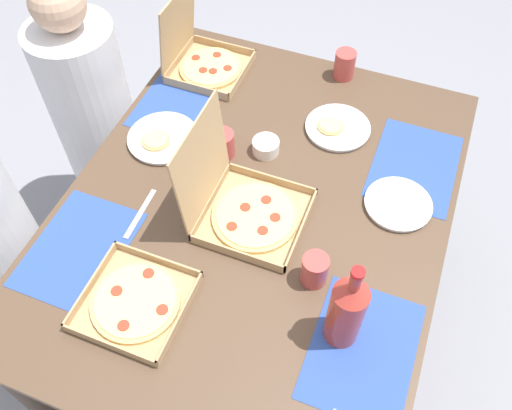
# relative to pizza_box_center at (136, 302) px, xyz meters

# --- Properties ---
(ground_plane) EXTENTS (6.00, 6.00, 0.00)m
(ground_plane) POSITION_rel_pizza_box_center_xyz_m (0.42, -0.18, -0.78)
(ground_plane) COLOR gray
(dining_table) EXTENTS (1.47, 1.14, 0.77)m
(dining_table) POSITION_rel_pizza_box_center_xyz_m (0.42, -0.18, -0.11)
(dining_table) COLOR #3F3328
(dining_table) RESTS_ON ground_plane
(placemat_near_left) EXTENTS (0.36, 0.26, 0.00)m
(placemat_near_left) POSITION_rel_pizza_box_center_xyz_m (0.09, -0.60, -0.01)
(placemat_near_left) COLOR #2D4C9E
(placemat_near_left) RESTS_ON dining_table
(placemat_near_right) EXTENTS (0.36, 0.26, 0.00)m
(placemat_near_right) POSITION_rel_pizza_box_center_xyz_m (0.76, -0.60, -0.01)
(placemat_near_right) COLOR #2D4C9E
(placemat_near_right) RESTS_ON dining_table
(placemat_far_left) EXTENTS (0.36, 0.26, 0.00)m
(placemat_far_left) POSITION_rel_pizza_box_center_xyz_m (0.09, 0.24, -0.01)
(placemat_far_left) COLOR #2D4C9E
(placemat_far_left) RESTS_ON dining_table
(placemat_far_right) EXTENTS (0.36, 0.26, 0.00)m
(placemat_far_right) POSITION_rel_pizza_box_center_xyz_m (0.76, 0.24, -0.01)
(placemat_far_right) COLOR #2D4C9E
(placemat_far_right) RESTS_ON dining_table
(pizza_box_center) EXTENTS (0.27, 0.27, 0.04)m
(pizza_box_center) POSITION_rel_pizza_box_center_xyz_m (0.00, 0.00, 0.00)
(pizza_box_center) COLOR tan
(pizza_box_center) RESTS_ON dining_table
(pizza_box_edge_far) EXTENTS (0.26, 0.27, 0.30)m
(pizza_box_edge_far) POSITION_rel_pizza_box_center_xyz_m (0.94, 0.23, 0.03)
(pizza_box_edge_far) COLOR tan
(pizza_box_edge_far) RESTS_ON dining_table
(pizza_box_corner_left) EXTENTS (0.30, 0.32, 0.33)m
(pizza_box_corner_left) POSITION_rel_pizza_box_center_xyz_m (0.38, -0.16, 0.04)
(pizza_box_corner_left) COLOR tan
(pizza_box_corner_left) RESTS_ON dining_table
(plate_far_left) EXTENTS (0.21, 0.21, 0.02)m
(plate_far_left) POSITION_rel_pizza_box_center_xyz_m (0.58, -0.59, -0.00)
(plate_far_left) COLOR white
(plate_far_left) RESTS_ON dining_table
(plate_near_right) EXTENTS (0.24, 0.24, 0.03)m
(plate_near_right) POSITION_rel_pizza_box_center_xyz_m (0.56, 0.21, -0.00)
(plate_near_right) COLOR white
(plate_near_right) RESTS_ON dining_table
(plate_middle) EXTENTS (0.22, 0.22, 0.03)m
(plate_middle) POSITION_rel_pizza_box_center_xyz_m (0.82, -0.32, -0.00)
(plate_middle) COLOR white
(plate_middle) RESTS_ON dining_table
(soda_bottle) EXTENTS (0.09, 0.09, 0.32)m
(soda_bottle) POSITION_rel_pizza_box_center_xyz_m (0.12, -0.53, 0.12)
(soda_bottle) COLOR #B2382D
(soda_bottle) RESTS_ON dining_table
(cup_red) EXTENTS (0.08, 0.08, 0.10)m
(cup_red) POSITION_rel_pizza_box_center_xyz_m (1.09, -0.27, 0.04)
(cup_red) COLOR #BF4742
(cup_red) RESTS_ON dining_table
(cup_dark) EXTENTS (0.07, 0.07, 0.10)m
(cup_dark) POSITION_rel_pizza_box_center_xyz_m (0.25, -0.42, 0.04)
(cup_dark) COLOR #BF4742
(cup_dark) RESTS_ON dining_table
(cup_clear_left) EXTENTS (0.08, 0.08, 0.09)m
(cup_clear_left) POSITION_rel_pizza_box_center_xyz_m (0.58, -0.00, 0.03)
(cup_clear_left) COLOR #BF4742
(cup_clear_left) RESTS_ON dining_table
(condiment_bowl) EXTENTS (0.09, 0.09, 0.05)m
(condiment_bowl) POSITION_rel_pizza_box_center_xyz_m (0.64, -0.13, 0.01)
(condiment_bowl) COLOR white
(condiment_bowl) RESTS_ON dining_table
(fork_by_near_left) EXTENTS (0.19, 0.02, 0.00)m
(fork_by_near_left) POSITION_rel_pizza_box_center_xyz_m (0.27, 0.13, -0.01)
(fork_by_near_left) COLOR #B7B7BC
(fork_by_near_left) RESTS_ON dining_table
(diner_right_seat) EXTENTS (0.32, 0.32, 1.16)m
(diner_right_seat) POSITION_rel_pizza_box_center_xyz_m (0.76, 0.65, -0.26)
(diner_right_seat) COLOR white
(diner_right_seat) RESTS_ON ground_plane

